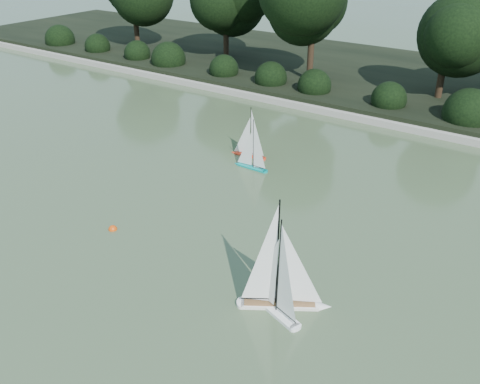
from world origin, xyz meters
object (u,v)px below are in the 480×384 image
at_px(sailboat_white_a, 270,293).
at_px(race_buoy, 113,229).
at_px(sailboat_white_b, 287,290).
at_px(sailboat_teal, 249,160).
at_px(sailboat_orange, 247,148).

relative_size(sailboat_white_a, race_buoy, 10.12).
height_order(sailboat_white_b, sailboat_teal, sailboat_white_b).
xyz_separation_m(sailboat_white_b, race_buoy, (-3.65, 0.04, -0.29)).
xyz_separation_m(sailboat_white_a, sailboat_orange, (-3.37, 4.35, -0.05)).
height_order(sailboat_white_a, sailboat_orange, sailboat_white_a).
bearing_deg(sailboat_teal, race_buoy, -98.24).
xyz_separation_m(sailboat_white_a, sailboat_white_b, (0.18, 0.16, 0.04)).
bearing_deg(sailboat_white_a, race_buoy, 176.60).
bearing_deg(race_buoy, sailboat_teal, 81.76).
distance_m(sailboat_orange, sailboat_teal, 0.67).
bearing_deg(sailboat_white_a, sailboat_orange, 127.71).
bearing_deg(race_buoy, sailboat_white_b, -0.66).
height_order(sailboat_teal, race_buoy, sailboat_teal).
relative_size(sailboat_white_b, race_buoy, 11.88).
xyz_separation_m(sailboat_orange, sailboat_teal, (0.42, -0.52, -0.01)).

